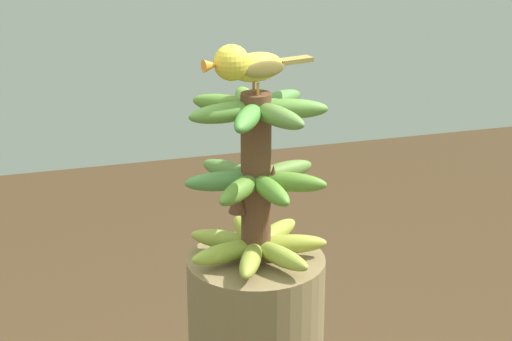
# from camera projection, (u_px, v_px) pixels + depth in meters

# --- Properties ---
(banana_bunch) EXTENTS (0.26, 0.26, 0.32)m
(banana_bunch) POSITION_uv_depth(u_px,v_px,m) (256.00, 179.00, 1.60)
(banana_bunch) COLOR brown
(banana_bunch) RESTS_ON banana_tree
(perched_bird) EXTENTS (0.08, 0.21, 0.09)m
(perched_bird) POSITION_uv_depth(u_px,v_px,m) (245.00, 65.00, 1.52)
(perched_bird) COLOR #C68933
(perched_bird) RESTS_ON banana_bunch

